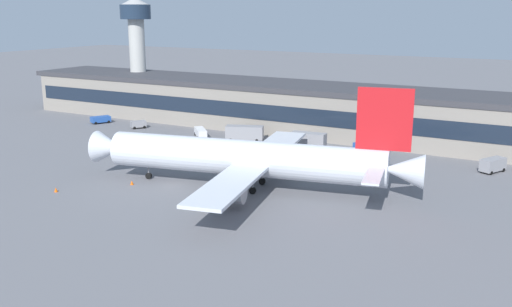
{
  "coord_description": "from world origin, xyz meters",
  "views": [
    {
      "loc": [
        56.97,
        -73.95,
        28.49
      ],
      "look_at": [
        11.3,
        8.07,
        5.0
      ],
      "focal_mm": 40.14,
      "sensor_mm": 36.0,
      "label": 1
    }
  ],
  "objects_px": {
    "traffic_cone_0": "(191,201)",
    "belt_loader": "(200,132)",
    "crew_van": "(493,164)",
    "baggage_tug": "(138,124)",
    "airliner": "(249,158)",
    "control_tower": "(137,41)",
    "fuel_truck": "(244,132)",
    "pushback_tractor": "(101,119)",
    "traffic_cone_1": "(132,183)",
    "traffic_cone_2": "(56,190)",
    "catering_truck": "(309,142)",
    "stair_truck": "(367,150)"
  },
  "relations": [
    {
      "from": "traffic_cone_0",
      "to": "belt_loader",
      "type": "bearing_deg",
      "value": 122.66
    },
    {
      "from": "catering_truck",
      "to": "traffic_cone_1",
      "type": "xyz_separation_m",
      "value": [
        -16.83,
        -35.23,
        -1.93
      ]
    },
    {
      "from": "pushback_tractor",
      "to": "stair_truck",
      "type": "bearing_deg",
      "value": -1.97
    },
    {
      "from": "traffic_cone_0",
      "to": "catering_truck",
      "type": "bearing_deg",
      "value": 86.21
    },
    {
      "from": "baggage_tug",
      "to": "traffic_cone_1",
      "type": "height_order",
      "value": "baggage_tug"
    },
    {
      "from": "crew_van",
      "to": "pushback_tractor",
      "type": "bearing_deg",
      "value": 179.93
    },
    {
      "from": "traffic_cone_0",
      "to": "traffic_cone_2",
      "type": "bearing_deg",
      "value": -165.26
    },
    {
      "from": "crew_van",
      "to": "control_tower",
      "type": "bearing_deg",
      "value": 168.34
    },
    {
      "from": "traffic_cone_1",
      "to": "fuel_truck",
      "type": "bearing_deg",
      "value": 90.87
    },
    {
      "from": "baggage_tug",
      "to": "traffic_cone_1",
      "type": "relative_size",
      "value": 5.62
    },
    {
      "from": "belt_loader",
      "to": "traffic_cone_1",
      "type": "xyz_separation_m",
      "value": [
        11.33,
        -36.84,
        -0.79
      ]
    },
    {
      "from": "traffic_cone_1",
      "to": "traffic_cone_2",
      "type": "distance_m",
      "value": 12.13
    },
    {
      "from": "belt_loader",
      "to": "traffic_cone_1",
      "type": "bearing_deg",
      "value": -72.91
    },
    {
      "from": "airliner",
      "to": "stair_truck",
      "type": "xyz_separation_m",
      "value": [
        10.88,
        27.75,
        -3.13
      ]
    },
    {
      "from": "pushback_tractor",
      "to": "traffic_cone_2",
      "type": "relative_size",
      "value": 7.33
    },
    {
      "from": "belt_loader",
      "to": "traffic_cone_2",
      "type": "distance_m",
      "value": 45.97
    },
    {
      "from": "catering_truck",
      "to": "baggage_tug",
      "type": "bearing_deg",
      "value": 177.26
    },
    {
      "from": "traffic_cone_1",
      "to": "traffic_cone_2",
      "type": "xyz_separation_m",
      "value": [
        -8.11,
        -9.01,
        0.01
      ]
    },
    {
      "from": "airliner",
      "to": "crew_van",
      "type": "bearing_deg",
      "value": 41.74
    },
    {
      "from": "stair_truck",
      "to": "traffic_cone_2",
      "type": "xyz_separation_m",
      "value": [
        -37.31,
        -44.62,
        -1.61
      ]
    },
    {
      "from": "crew_van",
      "to": "baggage_tug",
      "type": "height_order",
      "value": "crew_van"
    },
    {
      "from": "airliner",
      "to": "traffic_cone_0",
      "type": "distance_m",
      "value": 12.62
    },
    {
      "from": "pushback_tractor",
      "to": "traffic_cone_1",
      "type": "xyz_separation_m",
      "value": [
        43.57,
        -38.11,
        -0.69
      ]
    },
    {
      "from": "belt_loader",
      "to": "fuel_truck",
      "type": "xyz_separation_m",
      "value": [
        10.75,
        1.56,
        0.73
      ]
    },
    {
      "from": "fuel_truck",
      "to": "airliner",
      "type": "bearing_deg",
      "value": -58.25
    },
    {
      "from": "airliner",
      "to": "fuel_truck",
      "type": "xyz_separation_m",
      "value": [
        -18.9,
        30.54,
        -3.23
      ]
    },
    {
      "from": "fuel_truck",
      "to": "belt_loader",
      "type": "bearing_deg",
      "value": -171.73
    },
    {
      "from": "baggage_tug",
      "to": "stair_truck",
      "type": "bearing_deg",
      "value": -1.82
    },
    {
      "from": "traffic_cone_0",
      "to": "traffic_cone_1",
      "type": "xyz_separation_m",
      "value": [
        -14.29,
        3.12,
        -0.0
      ]
    },
    {
      "from": "crew_van",
      "to": "traffic_cone_0",
      "type": "height_order",
      "value": "crew_van"
    },
    {
      "from": "airliner",
      "to": "traffic_cone_1",
      "type": "relative_size",
      "value": 76.72
    },
    {
      "from": "crew_van",
      "to": "belt_loader",
      "type": "height_order",
      "value": "crew_van"
    },
    {
      "from": "catering_truck",
      "to": "crew_van",
      "type": "bearing_deg",
      "value": 4.46
    },
    {
      "from": "control_tower",
      "to": "traffic_cone_2",
      "type": "xyz_separation_m",
      "value": [
        39.66,
        -67.59,
        -19.67
      ]
    },
    {
      "from": "control_tower",
      "to": "pushback_tractor",
      "type": "height_order",
      "value": "control_tower"
    },
    {
      "from": "airliner",
      "to": "catering_truck",
      "type": "bearing_deg",
      "value": 93.12
    },
    {
      "from": "belt_loader",
      "to": "traffic_cone_1",
      "type": "relative_size",
      "value": 8.22
    },
    {
      "from": "pushback_tractor",
      "to": "catering_truck",
      "type": "distance_m",
      "value": 60.48
    },
    {
      "from": "control_tower",
      "to": "pushback_tractor",
      "type": "relative_size",
      "value": 5.89
    },
    {
      "from": "fuel_truck",
      "to": "catering_truck",
      "type": "height_order",
      "value": "catering_truck"
    },
    {
      "from": "control_tower",
      "to": "crew_van",
      "type": "distance_m",
      "value": 103.63
    },
    {
      "from": "pushback_tractor",
      "to": "fuel_truck",
      "type": "distance_m",
      "value": 43.0
    },
    {
      "from": "fuel_truck",
      "to": "traffic_cone_1",
      "type": "relative_size",
      "value": 12.14
    },
    {
      "from": "crew_van",
      "to": "traffic_cone_2",
      "type": "bearing_deg",
      "value": -142.02
    },
    {
      "from": "control_tower",
      "to": "airliner",
      "type": "bearing_deg",
      "value": -37.5
    },
    {
      "from": "airliner",
      "to": "control_tower",
      "type": "distance_m",
      "value": 84.64
    },
    {
      "from": "traffic_cone_0",
      "to": "traffic_cone_2",
      "type": "xyz_separation_m",
      "value": [
        -22.4,
        -5.89,
        0.01
      ]
    },
    {
      "from": "control_tower",
      "to": "fuel_truck",
      "type": "bearing_deg",
      "value": -23.15
    },
    {
      "from": "airliner",
      "to": "stair_truck",
      "type": "height_order",
      "value": "airliner"
    },
    {
      "from": "traffic_cone_0",
      "to": "traffic_cone_1",
      "type": "height_order",
      "value": "same"
    }
  ]
}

